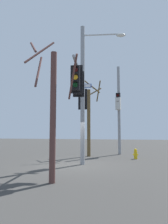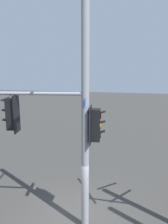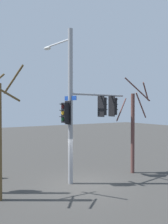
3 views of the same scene
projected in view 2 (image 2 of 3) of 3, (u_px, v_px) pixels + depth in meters
ground_plane at (78, 217)px, 8.87m from camera, size 80.00×80.00×0.00m
main_signal_pole_assembly at (60, 109)px, 7.35m from camera, size 3.25×4.99×8.60m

